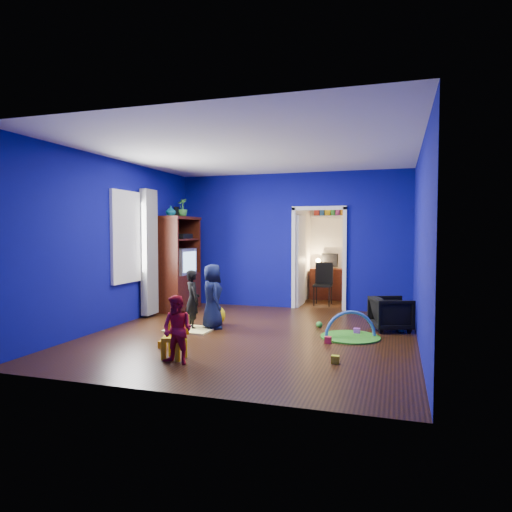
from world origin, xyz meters
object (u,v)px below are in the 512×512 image
(armchair, at_px, (391,314))
(study_desk, at_px, (329,284))
(crt_tv, at_px, (180,261))
(child_black, at_px, (193,300))
(play_mat, at_px, (350,337))
(kid_chair, at_px, (174,339))
(child_navy, at_px, (212,296))
(folding_chair, at_px, (323,285))
(vase, at_px, (171,211))
(toddler_red, at_px, (177,330))
(tv_armoire, at_px, (178,263))
(hopper_ball, at_px, (215,315))

(armchair, bearing_deg, study_desk, 4.03)
(crt_tv, bearing_deg, armchair, -10.65)
(child_black, relative_size, play_mat, 1.09)
(child_black, relative_size, kid_chair, 2.00)
(child_navy, relative_size, kid_chair, 2.19)
(armchair, xyz_separation_m, folding_chair, (-1.50, 2.30, 0.18))
(play_mat, height_order, study_desk, study_desk)
(kid_chair, bearing_deg, folding_chair, 60.18)
(crt_tv, bearing_deg, vase, -97.59)
(vase, bearing_deg, child_black, -50.89)
(toddler_red, relative_size, tv_armoire, 0.44)
(folding_chair, bearing_deg, crt_tv, -151.65)
(hopper_ball, height_order, folding_chair, folding_chair)
(vase, distance_m, tv_armoire, 1.13)
(hopper_ball, distance_m, kid_chair, 2.13)
(hopper_ball, bearing_deg, play_mat, -5.97)
(tv_armoire, bearing_deg, hopper_ball, -43.25)
(hopper_ball, xyz_separation_m, study_desk, (1.44, 3.76, 0.20))
(folding_chair, bearing_deg, play_mat, -73.34)
(kid_chair, relative_size, study_desk, 0.57)
(child_black, relative_size, study_desk, 1.14)
(child_black, distance_m, folding_chair, 3.61)
(study_desk, bearing_deg, armchair, -65.32)
(armchair, height_order, child_black, child_black)
(armchair, height_order, child_navy, child_navy)
(crt_tv, distance_m, kid_chair, 3.85)
(crt_tv, height_order, study_desk, crt_tv)
(study_desk, bearing_deg, tv_armoire, -138.90)
(vase, distance_m, study_desk, 4.29)
(crt_tv, relative_size, folding_chair, 0.76)
(tv_armoire, bearing_deg, toddler_red, -63.18)
(toddler_red, relative_size, hopper_ball, 2.42)
(child_navy, relative_size, vase, 5.21)
(folding_chair, bearing_deg, child_navy, -114.57)
(child_black, xyz_separation_m, study_desk, (1.69, 4.14, -0.13))
(child_black, distance_m, vase, 2.37)
(hopper_ball, xyz_separation_m, play_mat, (2.35, -0.25, -0.16))
(armchair, bearing_deg, folding_chair, 12.41)
(child_black, xyz_separation_m, tv_armoire, (-1.13, 1.68, 0.48))
(vase, xyz_separation_m, play_mat, (3.73, -1.24, -2.05))
(child_navy, height_order, vase, vase)
(crt_tv, xyz_separation_m, folding_chair, (2.78, 1.50, -0.56))
(vase, xyz_separation_m, study_desk, (2.82, 2.76, -1.69))
(kid_chair, bearing_deg, child_navy, 80.84)
(armchair, bearing_deg, tv_armoire, 58.80)
(child_navy, relative_size, crt_tv, 1.56)
(child_black, xyz_separation_m, play_mat, (2.61, 0.14, -0.49))
(crt_tv, bearing_deg, play_mat, -22.67)
(armchair, relative_size, study_desk, 0.70)
(folding_chair, bearing_deg, tv_armoire, -151.99)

